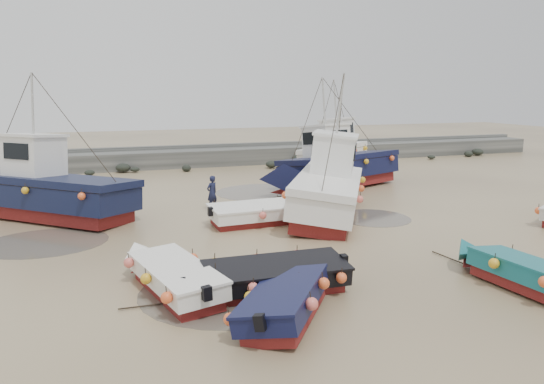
{
  "coord_description": "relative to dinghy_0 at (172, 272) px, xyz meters",
  "views": [
    {
      "loc": [
        -7.59,
        -16.41,
        5.47
      ],
      "look_at": [
        -0.4,
        3.6,
        1.4
      ],
      "focal_mm": 35.0,
      "sensor_mm": 36.0,
      "label": 1
    }
  ],
  "objects": [
    {
      "name": "puddle_b",
      "position": [
        9.69,
        5.62,
        -0.54
      ],
      "size": [
        3.2,
        3.2,
        0.01
      ],
      "primitive_type": "cylinder",
      "color": "#5C5448",
      "rests_on": "ground"
    },
    {
      "name": "cabin_boat_3",
      "position": [
        14.36,
        18.21,
        0.84
      ],
      "size": [
        7.84,
        6.71,
        6.22
      ],
      "rotation": [
        0.0,
        0.0,
        -0.89
      ],
      "color": "maroon",
      "rests_on": "ground"
    },
    {
      "name": "ground",
      "position": [
        5.47,
        2.3,
        -0.54
      ],
      "size": [
        120.0,
        120.0,
        0.0
      ],
      "primitive_type": "plane",
      "color": "tan",
      "rests_on": "ground"
    },
    {
      "name": "dinghy_1",
      "position": [
        2.51,
        -2.65,
        0.01
      ],
      "size": [
        4.0,
        4.98,
        1.43
      ],
      "rotation": [
        0.0,
        0.0,
        -0.64
      ],
      "color": "maroon",
      "rests_on": "ground"
    },
    {
      "name": "cabin_boat_2",
      "position": [
        11.25,
        12.64,
        0.78
      ],
      "size": [
        10.48,
        5.68,
        6.22
      ],
      "rotation": [
        0.0,
        0.0,
        1.94
      ],
      "color": "maroon",
      "rests_on": "ground"
    },
    {
      "name": "cabin_boat_1",
      "position": [
        7.98,
        6.84,
        0.77
      ],
      "size": [
        6.69,
        9.91,
        6.22
      ],
      "rotation": [
        0.0,
        0.0,
        -0.53
      ],
      "color": "maroon",
      "rests_on": "ground"
    },
    {
      "name": "puddle_d",
      "position": [
        7.18,
        12.87,
        -0.54
      ],
      "size": [
        5.44,
        5.44,
        0.01
      ],
      "primitive_type": "cylinder",
      "color": "#5C5448",
      "rests_on": "ground"
    },
    {
      "name": "dinghy_4",
      "position": [
        2.31,
        -1.07,
        0.0
      ],
      "size": [
        6.32,
        2.15,
        1.43
      ],
      "rotation": [
        0.0,
        0.0,
        1.54
      ],
      "color": "maroon",
      "rests_on": "ground"
    },
    {
      "name": "person",
      "position": [
        3.42,
        9.54,
        -0.54
      ],
      "size": [
        0.7,
        0.63,
        1.62
      ],
      "primitive_type": "imported",
      "rotation": [
        0.0,
        0.0,
        3.67
      ],
      "color": "#161A35",
      "rests_on": "ground"
    },
    {
      "name": "dinghy_2",
      "position": [
        9.27,
        -2.86,
        0.02
      ],
      "size": [
        1.99,
        5.36,
        1.43
      ],
      "rotation": [
        0.0,
        0.0,
        0.09
      ],
      "color": "maroon",
      "rests_on": "ground"
    },
    {
      "name": "dinghy_5",
      "position": [
        4.8,
        6.32,
        0.0
      ],
      "size": [
        6.03,
        2.27,
        1.43
      ],
      "rotation": [
        0.0,
        0.0,
        -1.52
      ],
      "color": "maroon",
      "rests_on": "ground"
    },
    {
      "name": "dinghy_0",
      "position": [
        0.0,
        0.0,
        0.0
      ],
      "size": [
        2.4,
        6.2,
        1.43
      ],
      "rotation": [
        0.0,
        0.0,
        0.21
      ],
      "color": "maroon",
      "rests_on": "ground"
    },
    {
      "name": "puddle_a",
      "position": [
        1.5,
        -0.62,
        -0.54
      ],
      "size": [
        5.06,
        5.06,
        0.01
      ],
      "primitive_type": "cylinder",
      "color": "#5C5448",
      "rests_on": "ground"
    },
    {
      "name": "puddle_c",
      "position": [
        -3.64,
        6.32,
        -0.54
      ],
      "size": [
        4.53,
        4.53,
        0.01
      ],
      "primitive_type": "cylinder",
      "color": "#5C5448",
      "rests_on": "ground"
    },
    {
      "name": "cabin_boat_0",
      "position": [
        -3.95,
        10.51,
        0.78
      ],
      "size": [
        8.73,
        8.35,
        6.22
      ],
      "rotation": [
        0.0,
        0.0,
        0.81
      ],
      "color": "maroon",
      "rests_on": "ground"
    },
    {
      "name": "seawall",
      "position": [
        5.52,
        24.29,
        0.08
      ],
      "size": [
        60.0,
        4.92,
        1.5
      ],
      "color": "slate",
      "rests_on": "ground"
    }
  ]
}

